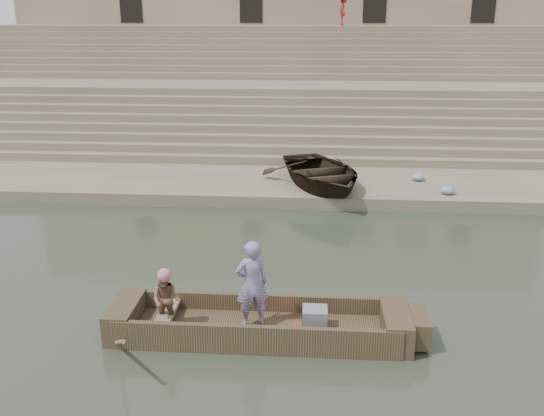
# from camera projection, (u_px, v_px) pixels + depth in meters

# --- Properties ---
(ground) EXTENTS (120.00, 120.00, 0.00)m
(ground) POSITION_uv_depth(u_px,v_px,m) (228.00, 297.00, 12.70)
(ground) COLOR #283125
(ground) RESTS_ON ground
(lower_landing) EXTENTS (32.00, 4.00, 0.40)m
(lower_landing) POSITION_uv_depth(u_px,v_px,m) (261.00, 185.00, 20.21)
(lower_landing) COLOR gray
(lower_landing) RESTS_ON ground
(mid_landing) EXTENTS (32.00, 3.00, 2.80)m
(mid_landing) POSITION_uv_depth(u_px,v_px,m) (276.00, 115.00, 26.94)
(mid_landing) COLOR gray
(mid_landing) RESTS_ON ground
(upper_landing) EXTENTS (32.00, 3.00, 5.20)m
(upper_landing) POSITION_uv_depth(u_px,v_px,m) (284.00, 73.00, 33.19)
(upper_landing) COLOR gray
(upper_landing) RESTS_ON ground
(ghat_steps) EXTENTS (32.00, 11.00, 5.20)m
(ghat_steps) POSITION_uv_depth(u_px,v_px,m) (278.00, 101.00, 28.41)
(ghat_steps) COLOR gray
(ghat_steps) RESTS_ON ground
(building_wall) EXTENTS (32.00, 5.07, 11.20)m
(building_wall) POSITION_uv_depth(u_px,v_px,m) (288.00, 17.00, 36.03)
(building_wall) COLOR tan
(building_wall) RESTS_ON ground
(main_rowboat) EXTENTS (5.00, 1.30, 0.22)m
(main_rowboat) POSITION_uv_depth(u_px,v_px,m) (258.00, 331.00, 11.11)
(main_rowboat) COLOR brown
(main_rowboat) RESTS_ON ground
(rowboat_trim) EXTENTS (6.04, 2.63, 1.78)m
(rowboat_trim) POSITION_uv_depth(u_px,v_px,m) (269.00, 322.00, 11.03)
(rowboat_trim) COLOR brown
(rowboat_trim) RESTS_ON ground
(standing_man) EXTENTS (0.71, 0.59, 1.69)m
(standing_man) POSITION_uv_depth(u_px,v_px,m) (252.00, 284.00, 10.87)
(standing_man) COLOR navy
(standing_man) RESTS_ON main_rowboat
(rowing_man) EXTENTS (0.59, 0.49, 1.11)m
(rowing_man) POSITION_uv_depth(u_px,v_px,m) (166.00, 300.00, 10.88)
(rowing_man) COLOR #246E49
(rowing_man) RESTS_ON main_rowboat
(television) EXTENTS (0.46, 0.42, 0.40)m
(television) POSITION_uv_depth(u_px,v_px,m) (314.00, 318.00, 10.94)
(television) COLOR slate
(television) RESTS_ON main_rowboat
(beached_rowboat) EXTENTS (4.58, 5.31, 0.93)m
(beached_rowboat) POSITION_uv_depth(u_px,v_px,m) (321.00, 172.00, 19.27)
(beached_rowboat) COLOR #2D2116
(beached_rowboat) RESTS_ON lower_landing
(pedestrian) EXTENTS (0.60, 1.02, 1.55)m
(pedestrian) POSITION_uv_depth(u_px,v_px,m) (344.00, 10.00, 31.15)
(pedestrian) COLOR maroon
(pedestrian) RESTS_ON upper_landing
(cloth_bundles) EXTENTS (1.11, 1.98, 0.26)m
(cloth_bundles) POSITION_uv_depth(u_px,v_px,m) (432.00, 183.00, 19.25)
(cloth_bundles) COLOR #3F5999
(cloth_bundles) RESTS_ON lower_landing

